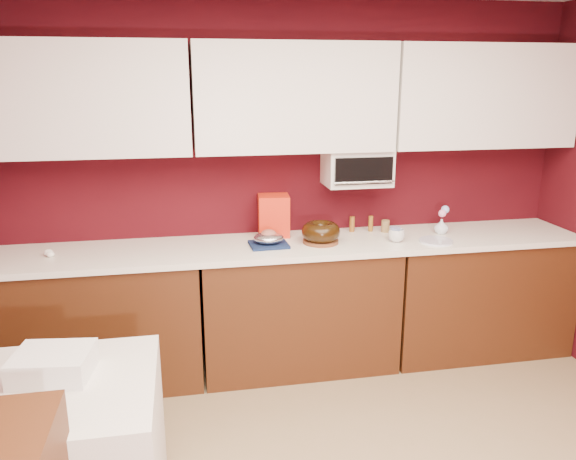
# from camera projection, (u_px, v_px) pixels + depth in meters

# --- Properties ---
(wall_back) EXTENTS (4.00, 0.02, 2.50)m
(wall_back) POSITION_uv_depth(u_px,v_px,m) (289.00, 183.00, 3.99)
(wall_back) COLOR #3E080E
(wall_back) RESTS_ON floor
(base_cabinet_left) EXTENTS (1.31, 0.58, 0.86)m
(base_cabinet_left) POSITION_uv_depth(u_px,v_px,m) (98.00, 322.00, 3.67)
(base_cabinet_left) COLOR #44200D
(base_cabinet_left) RESTS_ON floor
(base_cabinet_center) EXTENTS (1.31, 0.58, 0.86)m
(base_cabinet_center) POSITION_uv_depth(u_px,v_px,m) (298.00, 307.00, 3.91)
(base_cabinet_center) COLOR #44200D
(base_cabinet_center) RESTS_ON floor
(base_cabinet_right) EXTENTS (1.31, 0.58, 0.86)m
(base_cabinet_right) POSITION_uv_depth(u_px,v_px,m) (474.00, 294.00, 4.15)
(base_cabinet_right) COLOR #44200D
(base_cabinet_right) RESTS_ON floor
(countertop) EXTENTS (4.00, 0.62, 0.04)m
(countertop) POSITION_uv_depth(u_px,v_px,m) (298.00, 245.00, 3.79)
(countertop) COLOR white
(countertop) RESTS_ON base_cabinet_center
(upper_cabinet_left) EXTENTS (1.31, 0.33, 0.70)m
(upper_cabinet_left) POSITION_uv_depth(u_px,v_px,m) (81.00, 99.00, 3.43)
(upper_cabinet_left) COLOR white
(upper_cabinet_left) RESTS_ON wall_back
(upper_cabinet_center) EXTENTS (1.31, 0.33, 0.70)m
(upper_cabinet_center) POSITION_uv_depth(u_px,v_px,m) (294.00, 98.00, 3.67)
(upper_cabinet_center) COLOR white
(upper_cabinet_center) RESTS_ON wall_back
(upper_cabinet_right) EXTENTS (1.31, 0.33, 0.70)m
(upper_cabinet_right) POSITION_uv_depth(u_px,v_px,m) (481.00, 96.00, 3.91)
(upper_cabinet_right) COLOR white
(upper_cabinet_right) RESTS_ON wall_back
(toaster_oven) EXTENTS (0.45, 0.30, 0.25)m
(toaster_oven) POSITION_uv_depth(u_px,v_px,m) (357.00, 167.00, 3.90)
(toaster_oven) COLOR white
(toaster_oven) RESTS_ON upper_cabinet_center
(toaster_oven_door) EXTENTS (0.40, 0.02, 0.18)m
(toaster_oven_door) POSITION_uv_depth(u_px,v_px,m) (364.00, 171.00, 3.75)
(toaster_oven_door) COLOR black
(toaster_oven_door) RESTS_ON toaster_oven
(toaster_oven_handle) EXTENTS (0.42, 0.02, 0.02)m
(toaster_oven_handle) POSITION_uv_depth(u_px,v_px,m) (364.00, 182.00, 3.75)
(toaster_oven_handle) COLOR silver
(toaster_oven_handle) RESTS_ON toaster_oven
(cake_base) EXTENTS (0.32, 0.32, 0.02)m
(cake_base) POSITION_uv_depth(u_px,v_px,m) (321.00, 241.00, 3.78)
(cake_base) COLOR brown
(cake_base) RESTS_ON countertop
(bundt_cake) EXTENTS (0.33, 0.33, 0.11)m
(bundt_cake) POSITION_uv_depth(u_px,v_px,m) (321.00, 231.00, 3.76)
(bundt_cake) COLOR black
(bundt_cake) RESTS_ON cake_base
(navy_towel) EXTENTS (0.26, 0.22, 0.02)m
(navy_towel) POSITION_uv_depth(u_px,v_px,m) (269.00, 245.00, 3.71)
(navy_towel) COLOR #122045
(navy_towel) RESTS_ON countertop
(foil_ham_nest) EXTENTS (0.21, 0.18, 0.07)m
(foil_ham_nest) POSITION_uv_depth(u_px,v_px,m) (269.00, 238.00, 3.70)
(foil_ham_nest) COLOR silver
(foil_ham_nest) RESTS_ON navy_towel
(roasted_ham) EXTENTS (0.12, 0.11, 0.07)m
(roasted_ham) POSITION_uv_depth(u_px,v_px,m) (269.00, 234.00, 3.69)
(roasted_ham) COLOR #A05849
(roasted_ham) RESTS_ON foil_ham_nest
(pandoro_box) EXTENTS (0.23, 0.21, 0.29)m
(pandoro_box) POSITION_uv_depth(u_px,v_px,m) (274.00, 215.00, 3.93)
(pandoro_box) COLOR red
(pandoro_box) RESTS_ON countertop
(dark_pan) EXTENTS (0.24, 0.24, 0.03)m
(dark_pan) POSITION_uv_depth(u_px,v_px,m) (323.00, 234.00, 3.92)
(dark_pan) COLOR black
(dark_pan) RESTS_ON countertop
(coffee_mug) EXTENTS (0.12, 0.12, 0.11)m
(coffee_mug) POSITION_uv_depth(u_px,v_px,m) (397.00, 234.00, 3.80)
(coffee_mug) COLOR silver
(coffee_mug) RESTS_ON countertop
(blue_jar) EXTENTS (0.08, 0.08, 0.09)m
(blue_jar) POSITION_uv_depth(u_px,v_px,m) (395.00, 233.00, 3.85)
(blue_jar) COLOR #1B3797
(blue_jar) RESTS_ON countertop
(flower_vase) EXTENTS (0.08, 0.08, 0.12)m
(flower_vase) POSITION_uv_depth(u_px,v_px,m) (441.00, 225.00, 3.99)
(flower_vase) COLOR silver
(flower_vase) RESTS_ON countertop
(flower_pink) EXTENTS (0.05, 0.05, 0.05)m
(flower_pink) POSITION_uv_depth(u_px,v_px,m) (442.00, 213.00, 3.97)
(flower_pink) COLOR #FF93C3
(flower_pink) RESTS_ON flower_vase
(flower_blue) EXTENTS (0.06, 0.06, 0.06)m
(flower_blue) POSITION_uv_depth(u_px,v_px,m) (445.00, 209.00, 3.99)
(flower_blue) COLOR #9AB6F7
(flower_blue) RESTS_ON flower_vase
(china_plate) EXTENTS (0.26, 0.26, 0.01)m
(china_plate) POSITION_uv_depth(u_px,v_px,m) (436.00, 241.00, 3.81)
(china_plate) COLOR silver
(china_plate) RESTS_ON countertop
(amber_bottle) EXTENTS (0.04, 0.04, 0.11)m
(amber_bottle) POSITION_uv_depth(u_px,v_px,m) (352.00, 224.00, 4.04)
(amber_bottle) COLOR brown
(amber_bottle) RESTS_ON countertop
(paper_cup) EXTENTS (0.07, 0.07, 0.09)m
(paper_cup) POSITION_uv_depth(u_px,v_px,m) (385.00, 226.00, 4.04)
(paper_cup) COLOR olive
(paper_cup) RESTS_ON countertop
(egg_left) EXTENTS (0.05, 0.04, 0.04)m
(egg_left) POSITION_uv_depth(u_px,v_px,m) (50.00, 254.00, 3.48)
(egg_left) COLOR white
(egg_left) RESTS_ON countertop
(egg_right) EXTENTS (0.06, 0.05, 0.04)m
(egg_right) POSITION_uv_depth(u_px,v_px,m) (49.00, 253.00, 3.50)
(egg_right) COLOR white
(egg_right) RESTS_ON countertop
(newspaper_stack) EXTENTS (0.35, 0.30, 0.11)m
(newspaper_stack) POSITION_uv_depth(u_px,v_px,m) (53.00, 364.00, 2.38)
(newspaper_stack) COLOR white
(newspaper_stack) RESTS_ON dining_table
(amber_bottle_tall) EXTENTS (0.03, 0.03, 0.11)m
(amber_bottle_tall) POSITION_uv_depth(u_px,v_px,m) (371.00, 224.00, 4.05)
(amber_bottle_tall) COLOR brown
(amber_bottle_tall) RESTS_ON countertop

